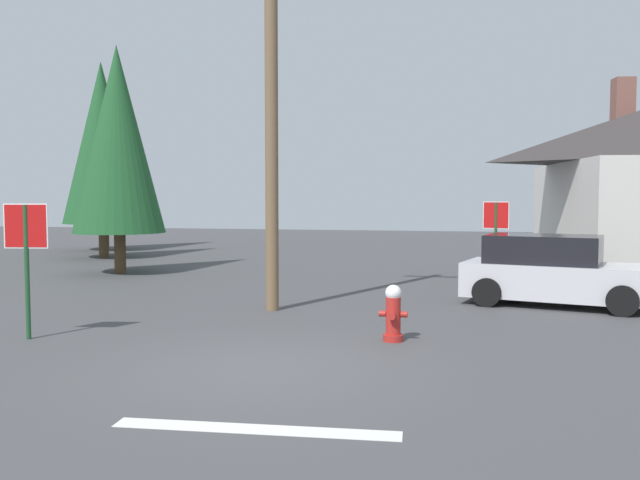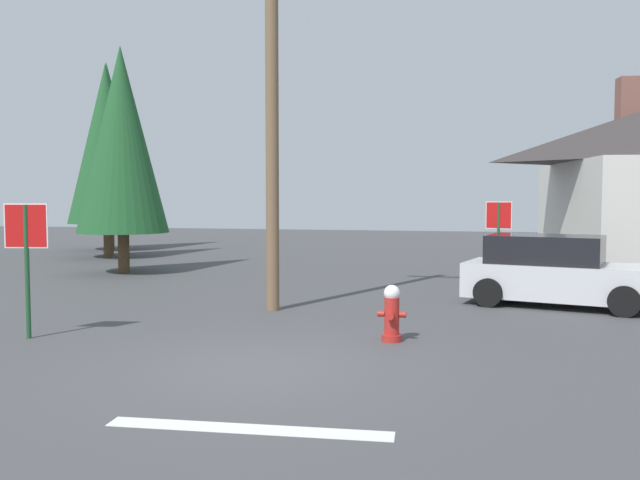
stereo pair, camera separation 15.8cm
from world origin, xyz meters
name	(u,v)px [view 1 (the left image)]	position (x,y,z in m)	size (l,w,h in m)	color
ground_plane	(257,371)	(0.00, 0.00, -0.05)	(80.00, 80.00, 0.10)	#424244
lane_stop_bar	(256,429)	(0.78, -2.44, 0.00)	(3.05, 0.30, 0.01)	silver
stop_sign_near	(26,242)	(-4.42, 0.98, 1.66)	(0.76, 0.15, 2.32)	#1E4C28
fire_hydrant	(393,314)	(1.69, 2.18, 0.47)	(0.48, 0.41, 0.96)	#AD231E
utility_pole	(271,76)	(-1.19, 4.71, 4.98)	(1.60, 0.28, 9.60)	brown
stop_sign_far	(496,225)	(3.63, 10.04, 1.65)	(0.69, 0.33, 2.31)	#1E4C28
parked_car	(553,272)	(4.78, 6.77, 0.75)	(4.35, 2.76, 1.57)	silver
pine_tree_tall_left	(102,140)	(-13.55, 18.88, 5.06)	(3.44, 3.44, 8.60)	#4C3823
pine_tree_mid_left	(118,140)	(-7.99, 10.42, 4.25)	(2.89, 2.89, 7.23)	#4C3823
pine_tree_short_left	(102,144)	(-11.42, 15.23, 4.55)	(3.10, 3.10, 7.74)	#4C3823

